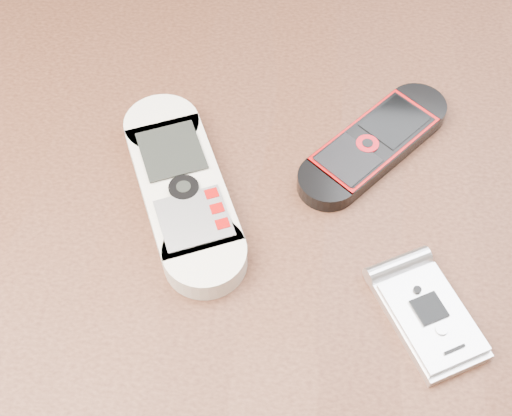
{
  "coord_description": "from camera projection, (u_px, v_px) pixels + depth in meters",
  "views": [
    {
      "loc": [
        0.03,
        -0.29,
        1.18
      ],
      "look_at": [
        0.01,
        0.0,
        0.76
      ],
      "focal_mm": 50.0,
      "sensor_mm": 36.0,
      "label": 1
    }
  ],
  "objects": [
    {
      "name": "nokia_black_red",
      "position": [
        374.0,
        144.0,
        0.55
      ],
      "size": [
        0.13,
        0.15,
        0.02
      ],
      "primitive_type": "cube",
      "rotation": [
        0.0,
        0.0,
        -0.71
      ],
      "color": "black",
      "rests_on": "table"
    },
    {
      "name": "table",
      "position": [
        250.0,
        284.0,
        0.61
      ],
      "size": [
        1.2,
        0.8,
        0.75
      ],
      "color": "black",
      "rests_on": "ground"
    },
    {
      "name": "nokia_white",
      "position": [
        182.0,
        188.0,
        0.53
      ],
      "size": [
        0.13,
        0.19,
        0.02
      ],
      "primitive_type": "cube",
      "rotation": [
        0.0,
        0.0,
        0.41
      ],
      "color": "silver",
      "rests_on": "table"
    },
    {
      "name": "motorola_razr",
      "position": [
        429.0,
        316.0,
        0.47
      ],
      "size": [
        0.09,
        0.1,
        0.01
      ],
      "primitive_type": "cube",
      "rotation": [
        0.0,
        0.0,
        0.49
      ],
      "color": "silver",
      "rests_on": "table"
    }
  ]
}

